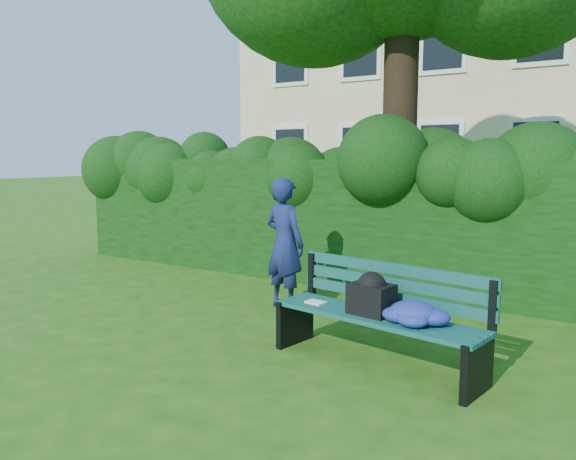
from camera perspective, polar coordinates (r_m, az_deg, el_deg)
The scene contains 5 objects.
ground at distance 6.58m, azimuth -2.88°, elevation -8.81°, with size 80.00×80.00×0.00m, color #1D580F.
apartment_building at distance 19.89m, azimuth 22.82°, elevation 19.05°, with size 16.00×8.08×12.00m.
hedge at distance 8.25m, azimuth 6.06°, elevation 0.89°, with size 10.00×1.00×1.80m.
park_bench at distance 5.02m, azimuth 9.92°, elevation -8.17°, with size 2.02×0.84×0.89m.
man_reading at distance 6.81m, azimuth -0.34°, elevation -1.38°, with size 0.58×0.38×1.59m, color navy.
Camera 1 is at (3.71, -5.11, 1.86)m, focal length 35.00 mm.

